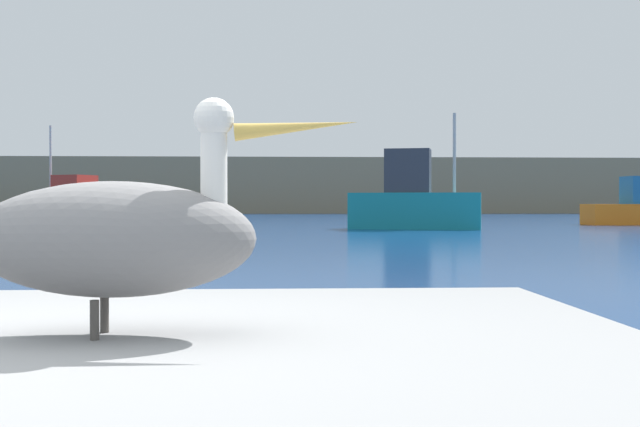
% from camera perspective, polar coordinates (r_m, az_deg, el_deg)
% --- Properties ---
extents(hillside_backdrop, '(140.00, 11.72, 5.18)m').
position_cam_1_polar(hillside_backdrop, '(80.73, -3.71, 1.88)').
color(hillside_backdrop, '#7F755B').
rests_on(hillside_backdrop, ground).
extents(pier_dock, '(3.63, 2.98, 0.56)m').
position_cam_1_polar(pier_dock, '(2.93, -14.02, -13.67)').
color(pier_dock, gray).
rests_on(pier_dock, ground).
extents(pelican, '(1.30, 0.45, 0.80)m').
position_cam_1_polar(pelican, '(2.84, -13.77, -1.50)').
color(pelican, slate).
rests_on(pelican, pier_dock).
extents(fishing_boat_teal, '(5.14, 2.61, 4.38)m').
position_cam_1_polar(fishing_boat_teal, '(31.52, 6.46, 0.89)').
color(fishing_boat_teal, teal).
rests_on(fishing_boat_teal, ground).
extents(fishing_boat_red, '(6.95, 4.97, 5.15)m').
position_cam_1_polar(fishing_boat_red, '(45.19, -16.29, 0.51)').
color(fishing_boat_red, red).
rests_on(fishing_boat_red, ground).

